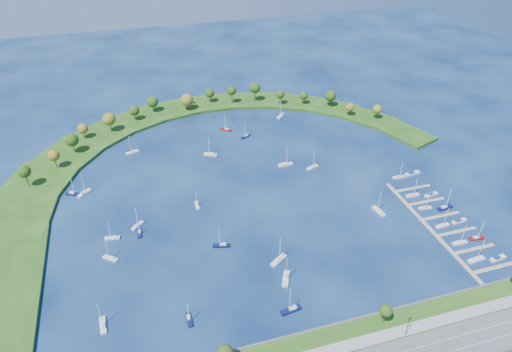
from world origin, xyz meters
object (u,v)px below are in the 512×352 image
object	(u,v)px
moored_boat_8	(137,225)
docked_boat_11	(412,173)
moored_boat_3	(112,237)
moored_boat_18	(286,278)
docked_boat_9	(431,195)
docked_boat_7	(445,207)
docked_boat_2	(460,242)
dock_system	(441,225)
docked_boat_8	(413,195)
harbor_tower	(192,101)
moored_boat_10	(222,245)
moored_boat_0	(246,136)
docked_boat_1	(498,258)
moored_boat_5	(278,260)
docked_boat_0	(476,259)
moored_boat_7	(285,164)
moored_boat_19	(84,193)
moored_boat_15	(110,258)
docked_boat_5	(459,221)
moored_boat_11	(132,152)
moored_boat_6	(140,233)
moored_boat_13	(379,211)
docked_boat_10	(399,177)
moored_boat_4	(281,115)
docked_boat_6	(425,207)
docked_boat_4	(443,225)
moored_boat_14	(73,193)
moored_boat_12	(226,129)
moored_boat_17	(197,205)
moored_boat_9	(211,154)
moored_boat_1	(189,319)
moored_boat_2	(103,325)
moored_boat_20	(291,309)
docked_boat_3	(477,238)

from	to	relation	value
moored_boat_8	docked_boat_11	xyz separation A→B (m)	(163.10, 1.80, -0.15)
moored_boat_3	moored_boat_18	distance (m)	89.33
docked_boat_9	docked_boat_7	bearing A→B (deg)	-99.00
moored_boat_8	docked_boat_2	size ratio (longest dim) A/B	0.99
dock_system	moored_boat_18	xyz separation A→B (m)	(-89.56, -11.96, 0.62)
docked_boat_9	docked_boat_8	bearing A→B (deg)	157.78
harbor_tower	moored_boat_10	distance (m)	163.49
moored_boat_0	docked_boat_1	bearing A→B (deg)	90.00
moored_boat_5	docked_boat_0	world-z (taller)	moored_boat_5
moored_boat_7	moored_boat_19	size ratio (longest dim) A/B	1.06
docked_boat_1	docked_boat_8	bearing A→B (deg)	93.98
moored_boat_15	docked_boat_5	xyz separation A→B (m)	(175.28, -23.88, -0.24)
moored_boat_11	docked_boat_2	size ratio (longest dim) A/B	1.10
docked_boat_1	docked_boat_5	bearing A→B (deg)	83.27
moored_boat_6	moored_boat_13	xyz separation A→B (m)	(124.65, -18.71, 0.09)
moored_boat_6	docked_boat_10	size ratio (longest dim) A/B	0.91
moored_boat_4	docked_boat_6	world-z (taller)	moored_boat_4
moored_boat_6	moored_boat_18	bearing A→B (deg)	55.61
docked_boat_0	docked_boat_4	distance (m)	25.74
moored_boat_0	moored_boat_15	bearing A→B (deg)	16.88
moored_boat_5	harbor_tower	bearing A→B (deg)	59.50
dock_system	moored_boat_6	size ratio (longest dim) A/B	8.12
moored_boat_14	docked_boat_0	bearing A→B (deg)	-2.23
moored_boat_12	harbor_tower	bearing A→B (deg)	-25.50
moored_boat_14	moored_boat_17	bearing A→B (deg)	3.73
moored_boat_6	docked_boat_1	world-z (taller)	moored_boat_6
docked_boat_1	moored_boat_5	bearing A→B (deg)	157.45
harbor_tower	moored_boat_10	size ratio (longest dim) A/B	0.39
moored_boat_9	docked_boat_4	world-z (taller)	moored_boat_9
moored_boat_4	moored_boat_9	distance (m)	73.61
moored_boat_15	moored_boat_19	bearing A→B (deg)	-38.47
docked_boat_2	docked_boat_7	size ratio (longest dim) A/B	0.88
harbor_tower	moored_boat_14	world-z (taller)	moored_boat_14
moored_boat_13	moored_boat_15	bearing A→B (deg)	79.77
moored_boat_0	moored_boat_4	xyz separation A→B (m)	(33.71, 23.05, 0.07)
harbor_tower	moored_boat_1	xyz separation A→B (m)	(-36.76, -201.91, -3.56)
moored_boat_18	docked_boat_8	bearing A→B (deg)	139.47
moored_boat_2	docked_boat_4	size ratio (longest dim) A/B	1.09
moored_boat_20	docked_boat_4	distance (m)	97.87
moored_boat_0	moored_boat_7	distance (m)	44.32
docked_boat_6	moored_boat_18	bearing A→B (deg)	-157.01
docked_boat_3	docked_boat_10	xyz separation A→B (m)	(-8.10, 59.03, -0.00)
moored_boat_17	moored_boat_4	bearing A→B (deg)	142.05
moored_boat_10	moored_boat_15	xyz separation A→B (m)	(-52.29, 6.36, -0.03)
docked_boat_0	docked_boat_5	xyz separation A→B (m)	(10.47, 26.33, -0.29)
moored_boat_1	moored_boat_3	world-z (taller)	moored_boat_3
harbor_tower	docked_boat_2	xyz separation A→B (m)	(98.38, -194.48, -3.54)
moored_boat_0	docked_boat_6	xyz separation A→B (m)	(71.88, -104.93, -0.01)
moored_boat_6	moored_boat_13	world-z (taller)	moored_boat_13
dock_system	docked_boat_9	distance (m)	26.61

